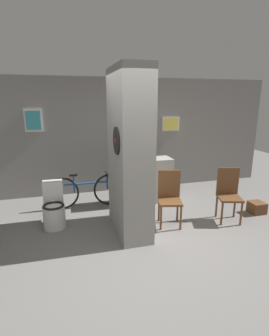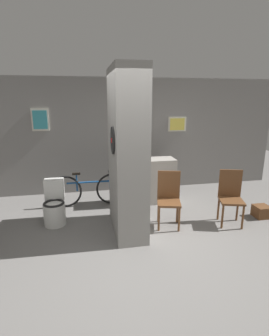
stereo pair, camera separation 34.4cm
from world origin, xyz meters
name	(u,v)px [view 1 (the left image)]	position (x,y,z in m)	size (l,w,h in m)	color
ground_plane	(143,247)	(0.00, 0.00, 0.00)	(14.00, 14.00, 0.00)	slate
wall_back	(109,136)	(0.00, 2.63, 1.30)	(8.00, 0.09, 2.60)	gray
pillar_center	(129,154)	(-0.05, 0.60, 1.30)	(0.50, 1.19, 2.60)	gray
counter_shelf	(145,181)	(0.57, 1.70, 0.47)	(1.12, 0.44, 0.93)	gray
toilet	(54,208)	(-1.26, 1.06, 0.32)	(0.37, 0.53, 0.76)	silver
chair_near_pillar	(169,196)	(0.67, 0.62, 0.51)	(0.47, 0.47, 0.94)	brown
chair_by_doorway	(229,193)	(1.76, 0.49, 0.51)	(0.48, 0.48, 0.94)	brown
bicycle	(87,191)	(-0.64, 1.74, 0.35)	(1.61, 0.42, 0.71)	black
bottle_tall	(137,156)	(0.38, 1.62, 1.02)	(0.09, 0.09, 0.25)	olive
floor_crate	(257,208)	(2.48, 0.56, 0.11)	(0.27, 0.27, 0.22)	brown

